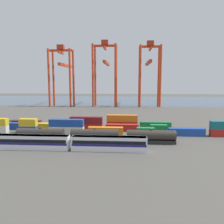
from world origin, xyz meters
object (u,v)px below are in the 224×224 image
at_px(shipping_container_2, 29,130).
at_px(gantry_crane_central, 105,67).
at_px(gantry_crane_west, 62,70).
at_px(shipping_container_19, 58,124).
at_px(gantry_crane_east, 149,68).
at_px(shipping_container_13, 86,127).
at_px(shipping_container_6, 106,131).
at_px(passenger_train, 71,142).
at_px(freight_tank_row, 95,136).

xyz_separation_m(shipping_container_2, gantry_crane_central, (18.18, 94.76, 27.14)).
bearing_deg(gantry_crane_west, shipping_container_19, -75.59).
distance_m(shipping_container_19, gantry_crane_east, 97.75).
relative_size(shipping_container_2, shipping_container_19, 1.00).
relative_size(shipping_container_13, gantry_crane_west, 0.27).
xyz_separation_m(shipping_container_6, gantry_crane_east, (22.92, 94.95, 26.71)).
bearing_deg(gantry_crane_central, passenger_train, -89.05).
distance_m(passenger_train, shipping_container_6, 20.40).
distance_m(shipping_container_13, gantry_crane_central, 92.99).
bearing_deg(gantry_crane_central, freight_tank_row, -86.05).
relative_size(freight_tank_row, shipping_container_19, 8.02).
relative_size(passenger_train, shipping_container_19, 6.79).
bearing_deg(gantry_crane_east, shipping_container_2, -118.07).
relative_size(passenger_train, gantry_crane_west, 0.92).
distance_m(passenger_train, shipping_container_19, 33.25).
xyz_separation_m(gantry_crane_west, gantry_crane_central, (32.45, 0.32, 1.68)).
bearing_deg(passenger_train, shipping_container_13, 90.56).
height_order(shipping_container_6, shipping_container_19, same).
height_order(shipping_container_19, gantry_crane_central, gantry_crane_central).
xyz_separation_m(shipping_container_2, gantry_crane_east, (50.64, 94.95, 26.71)).
xyz_separation_m(shipping_container_13, shipping_container_19, (-12.84, 5.83, 0.00)).
relative_size(shipping_container_2, gantry_crane_east, 0.13).
height_order(freight_tank_row, shipping_container_13, freight_tank_row).
height_order(shipping_container_6, shipping_container_13, same).
xyz_separation_m(passenger_train, shipping_container_13, (-0.24, 24.72, -0.84)).
distance_m(shipping_container_13, gantry_crane_west, 98.29).
relative_size(passenger_train, shipping_container_2, 6.79).
height_order(gantry_crane_west, gantry_crane_central, gantry_crane_central).
xyz_separation_m(shipping_container_2, gantry_crane_west, (-14.27, 94.43, 25.45)).
relative_size(shipping_container_13, shipping_container_19, 2.00).
distance_m(freight_tank_row, shipping_container_2, 27.63).
xyz_separation_m(passenger_train, shipping_container_6, (7.65, 18.89, -0.84)).
height_order(shipping_container_19, gantry_crane_east, gantry_crane_east).
xyz_separation_m(gantry_crane_central, gantry_crane_east, (32.45, 0.19, -0.43)).
height_order(passenger_train, shipping_container_19, passenger_train).
height_order(shipping_container_13, gantry_crane_east, gantry_crane_east).
distance_m(shipping_container_6, gantry_crane_central, 99.03).
relative_size(passenger_train, shipping_container_13, 3.39).
height_order(freight_tank_row, shipping_container_19, freight_tank_row).
bearing_deg(freight_tank_row, shipping_container_2, 157.24).
xyz_separation_m(shipping_container_19, gantry_crane_central, (11.19, 83.09, 27.14)).
xyz_separation_m(freight_tank_row, shipping_container_2, (-25.47, 10.69, -0.78)).
relative_size(gantry_crane_central, gantry_crane_east, 1.02).
distance_m(passenger_train, freight_tank_row, 9.82).
bearing_deg(shipping_container_13, gantry_crane_east, 70.93).
bearing_deg(shipping_container_2, passenger_train, -43.26).
bearing_deg(shipping_container_2, gantry_crane_central, 79.14).
relative_size(gantry_crane_west, gantry_crane_east, 0.96).
xyz_separation_m(shipping_container_6, gantry_crane_central, (-9.53, 94.76, 27.14)).
bearing_deg(shipping_container_2, shipping_container_19, 59.05).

